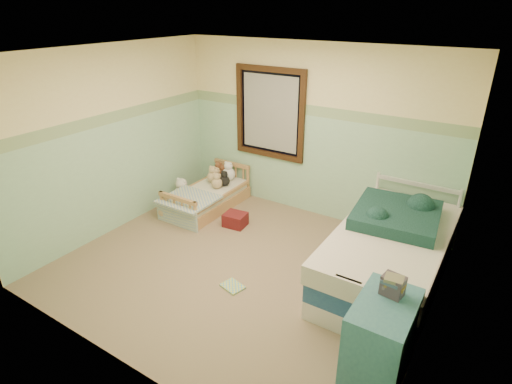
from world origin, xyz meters
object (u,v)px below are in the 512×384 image
Objects in this scene: toddler_bed_frame at (208,202)px; plush_floor_cream at (182,194)px; plush_floor_tan at (166,210)px; twin_bed_frame at (386,274)px; floor_book at (233,286)px; dresser at (381,338)px; red_pillow at (235,220)px.

toddler_bed_frame is 5.00× the size of plush_floor_cream.
plush_floor_tan is 0.11× the size of twin_bed_frame.
plush_floor_cream is at bearing 160.10° from floor_book.
toddler_bed_frame is at bearing 9.17° from plush_floor_cream.
red_pillow is (-2.54, 1.46, -0.27)m from dresser.
plush_floor_cream is 1.12× the size of plush_floor_tan.
plush_floor_tan is 0.99× the size of floor_book.
plush_floor_tan reaches higher than twin_bed_frame.
red_pillow is at bearing 150.06° from dresser.
plush_floor_cream is at bearing 106.20° from plush_floor_tan.
dresser is at bearing 6.05° from floor_book.
plush_floor_cream reaches higher than toddler_bed_frame.
dresser reaches higher than plush_floor_tan.
red_pillow reaches higher than floor_book.
twin_bed_frame is 1.77m from floor_book.
plush_floor_tan is 0.34× the size of dresser.
plush_floor_tan is (-0.31, -0.61, 0.03)m from toddler_bed_frame.
plush_floor_tan is at bearing -160.18° from red_pillow.
plush_floor_cream is 0.13× the size of twin_bed_frame.
twin_bed_frame is 2.93× the size of dresser.
plush_floor_tan is at bearing 162.80° from dresser.
red_pillow reaches higher than toddler_bed_frame.
dresser is 2.95m from red_pillow.
plush_floor_tan is (0.16, -0.54, -0.02)m from plush_floor_cream.
floor_book is (-1.43, -1.04, -0.10)m from twin_bed_frame.
plush_floor_cream is at bearing -170.83° from toddler_bed_frame.
dresser is (3.55, -1.10, 0.24)m from plush_floor_tan.
twin_bed_frame is at bearing 3.71° from plush_floor_tan.
red_pillow is 1.23× the size of floor_book.
toddler_bed_frame is at bearing 151.10° from floor_book.
toddler_bed_frame reaches higher than floor_book.
toddler_bed_frame is 0.65× the size of twin_bed_frame.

